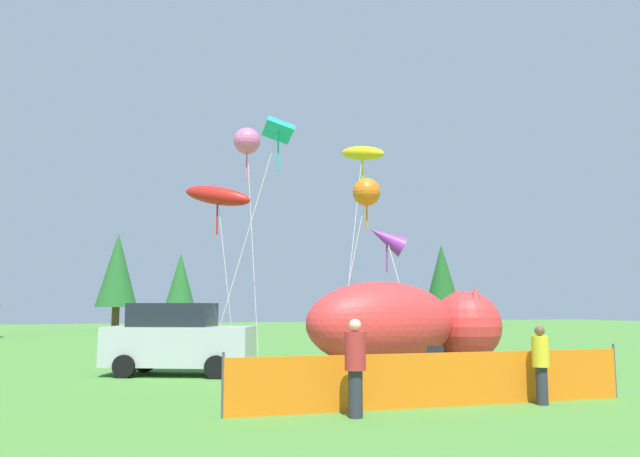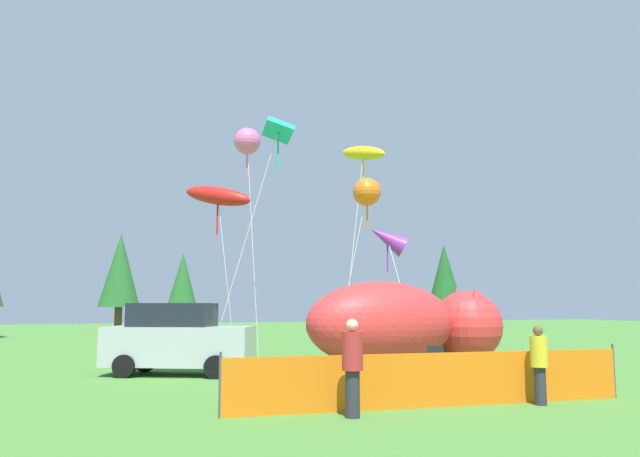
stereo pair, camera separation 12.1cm
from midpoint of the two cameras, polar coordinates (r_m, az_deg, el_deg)
name	(u,v)px [view 1 (the left image)]	position (r m, az deg, el deg)	size (l,w,h in m)	color
ground_plane	(393,384)	(16.48, 6.45, -13.91)	(120.00, 120.00, 0.00)	#477F33
parked_car	(178,340)	(18.69, -13.04, -9.86)	(4.46, 3.20, 2.05)	#B7BCC1
folding_chair	(438,359)	(18.08, 10.52, -11.66)	(0.73, 0.73, 0.87)	black
inflatable_cat	(403,326)	(21.52, 7.48, -8.85)	(7.69, 3.44, 2.79)	red
safety_fence	(438,380)	(12.83, 10.48, -13.45)	(8.52, 0.48, 1.15)	orange
spectator_in_yellow_shirt	(541,361)	(13.60, 19.30, -11.40)	(0.34, 0.34, 1.57)	#2D2D38
spectator_in_blue_shirt	(355,363)	(11.43, 2.94, -12.22)	(0.38, 0.38, 1.74)	#2D2D38
kite_red_lizard	(218,196)	(21.03, -9.50, 2.93)	(2.37, 1.95, 6.18)	silver
kite_yellow_hero	(362,154)	(26.64, 3.76, 6.83)	(2.69, 3.32, 8.99)	silver
kite_orange_flower	(366,192)	(22.02, 4.12, 3.31)	(1.85, 0.99, 6.45)	silver
kite_pink_octopus	(247,142)	(21.79, -6.85, 7.88)	(0.91, 1.32, 8.07)	silver
kite_teal_diamond	(277,135)	(20.04, -4.11, 8.54)	(2.53, 1.02, 7.85)	silver
kite_purple_delta	(387,239)	(23.98, 5.97, -0.93)	(1.87, 3.43, 5.27)	silver
horizon_tree_east	(117,270)	(53.56, -18.10, -3.66)	(3.31, 3.31, 7.90)	brown
horizon_tree_west	(180,284)	(44.65, -12.73, -4.99)	(2.37, 2.37, 5.65)	brown
horizon_tree_northeast	(442,277)	(56.74, 11.02, -4.34)	(3.12, 3.12, 7.44)	brown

